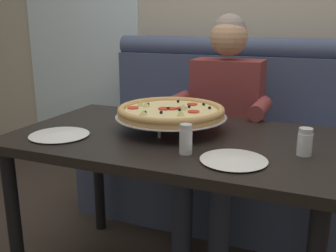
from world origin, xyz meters
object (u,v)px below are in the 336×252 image
at_px(shaker_oregano, 186,141).
at_px(dining_table, 173,155).
at_px(diner_main, 222,116).
at_px(plate_near_right, 234,158).
at_px(patio_chair, 131,88).
at_px(shaker_pepper_flakes, 305,144).
at_px(booth_bench, 223,153).
at_px(pizza, 171,112).
at_px(plate_near_left, 59,134).

bearing_deg(shaker_oregano, dining_table, 123.04).
distance_m(diner_main, plate_near_right, 0.87).
bearing_deg(dining_table, patio_chair, 122.08).
relative_size(shaker_oregano, shaker_pepper_flakes, 1.10).
bearing_deg(shaker_pepper_flakes, shaker_oregano, -159.53).
xyz_separation_m(booth_bench, shaker_oregano, (0.13, -1.08, 0.41)).
distance_m(dining_table, pizza, 0.19).
bearing_deg(booth_bench, plate_near_right, -73.88).
distance_m(dining_table, plate_near_right, 0.40).
bearing_deg(plate_near_left, diner_main, 58.41).
relative_size(diner_main, shaker_oregano, 11.39).
xyz_separation_m(shaker_oregano, plate_near_left, (-0.58, 0.01, -0.04)).
height_order(booth_bench, plate_near_left, booth_bench).
distance_m(booth_bench, plate_near_left, 1.22).
bearing_deg(dining_table, diner_main, 84.87).
bearing_deg(patio_chair, pizza, -57.81).
xyz_separation_m(booth_bench, pizza, (-0.04, -0.80, 0.44)).
distance_m(dining_table, patio_chair, 2.66).
xyz_separation_m(diner_main, patio_chair, (-1.47, 1.64, -0.19)).
bearing_deg(shaker_pepper_flakes, plate_near_right, -143.91).
bearing_deg(pizza, booth_bench, 87.24).
relative_size(pizza, plate_near_right, 2.09).
xyz_separation_m(booth_bench, plate_near_left, (-0.44, -1.07, 0.37)).
bearing_deg(diner_main, dining_table, -95.13).
height_order(booth_bench, plate_near_right, booth_bench).
bearing_deg(pizza, diner_main, 80.15).
distance_m(booth_bench, shaker_pepper_flakes, 1.15).
xyz_separation_m(booth_bench, plate_near_right, (0.32, -1.09, 0.37)).
xyz_separation_m(plate_near_left, plate_near_right, (0.76, -0.02, -0.00)).
bearing_deg(plate_near_left, shaker_oregano, -0.58).
bearing_deg(dining_table, shaker_oregano, -56.96).
xyz_separation_m(booth_bench, dining_table, (0.00, -0.88, 0.27)).
relative_size(booth_bench, patio_chair, 1.99).
bearing_deg(plate_near_left, booth_bench, 67.62).
relative_size(dining_table, shaker_oregano, 12.19).
bearing_deg(shaker_pepper_flakes, diner_main, 126.03).
height_order(booth_bench, shaker_pepper_flakes, booth_bench).
bearing_deg(booth_bench, plate_near_left, -112.38).
bearing_deg(diner_main, shaker_pepper_flakes, -53.97).
relative_size(plate_near_right, patio_chair, 0.28).
xyz_separation_m(diner_main, plate_near_left, (-0.50, -0.81, 0.06)).
distance_m(pizza, patio_chair, 2.60).
bearing_deg(dining_table, plate_near_right, -34.37).
bearing_deg(plate_near_right, patio_chair, 124.99).
bearing_deg(dining_table, plate_near_left, -155.78).
bearing_deg(diner_main, plate_near_left, -121.59).
bearing_deg(patio_chair, dining_table, -57.92).
height_order(pizza, patio_chair, pizza).
height_order(diner_main, shaker_oregano, diner_main).
distance_m(shaker_oregano, patio_chair, 2.92).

